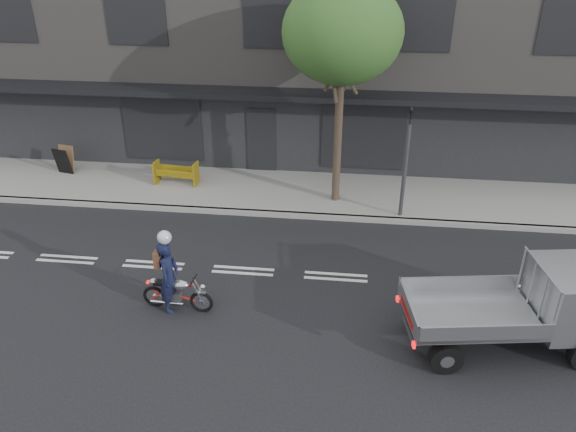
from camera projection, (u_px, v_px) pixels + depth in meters
The scene contains 11 objects.
ground at pixel (243, 271), 14.54m from camera, with size 80.00×80.00×0.00m, color black.
sidewalk at pixel (269, 191), 18.63m from camera, with size 32.00×3.20×0.15m, color gray.
kerb at pixel (262, 213), 17.22m from camera, with size 32.00×0.20×0.15m, color gray.
building_main at pixel (292, 33), 22.58m from camera, with size 26.00×10.00×8.00m, color slate.
street_tree at pixel (342, 33), 15.53m from camera, with size 3.40×3.40×6.74m.
traffic_light_pole at pixel (405, 169), 16.27m from camera, with size 0.12×0.12×3.50m.
motorcycle at pixel (177, 293), 12.93m from camera, with size 1.71×0.50×0.88m.
rider at pixel (169, 276), 12.74m from camera, with size 0.65×0.42×1.77m, color black.
flatbed_ute at pixel (555, 301), 11.55m from camera, with size 4.41×2.31×1.95m.
construction_barrier at pixel (174, 175), 18.60m from camera, with size 1.45×0.58×0.81m, color yellow, non-canonical shape.
sandwich_board at pixel (62, 161), 19.48m from camera, with size 0.59×0.39×0.94m, color black, non-canonical shape.
Camera 1 is at (2.57, -11.96, 8.07)m, focal length 35.00 mm.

